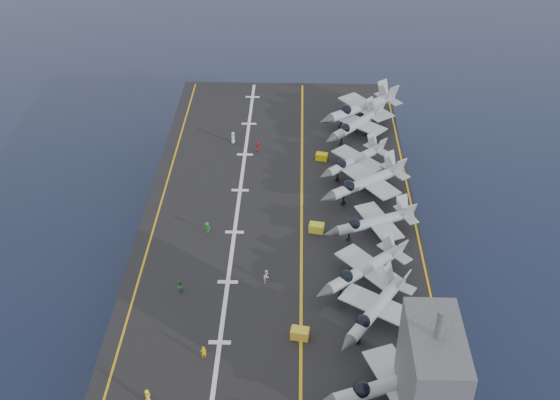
{
  "coord_description": "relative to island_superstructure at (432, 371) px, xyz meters",
  "views": [
    {
      "loc": [
        2.24,
        -74.26,
        67.9
      ],
      "look_at": [
        0.0,
        4.0,
        13.0
      ],
      "focal_mm": 45.0,
      "sensor_mm": 36.0,
      "label": 1
    }
  ],
  "objects": [
    {
      "name": "fighter_jet_6",
      "position": [
        -4.1,
        45.37,
        -5.24
      ],
      "size": [
        15.43,
        15.18,
        4.51
      ],
      "primitive_type": null,
      "color": "#A3ABB3",
      "rests_on": "flight_deck"
    },
    {
      "name": "fighter_jet_3",
      "position": [
        -4.4,
        20.28,
        -5.12
      ],
      "size": [
        16.35,
        15.81,
        4.75
      ],
      "primitive_type": null,
      "color": "gray",
      "rests_on": "flight_deck"
    },
    {
      "name": "fighter_jet_1",
      "position": [
        -3.01,
        2.58,
        -4.91
      ],
      "size": [
        17.52,
        14.67,
        5.18
      ],
      "primitive_type": null,
      "color": "#9DA4AD",
      "rests_on": "flight_deck"
    },
    {
      "name": "crew_0",
      "position": [
        -27.38,
        1.6,
        -6.58
      ],
      "size": [
        0.86,
        1.18,
        1.84
      ],
      "primitive_type": "imported",
      "color": "yellow",
      "rests_on": "flight_deck"
    },
    {
      "name": "crew_5",
      "position": [
        -23.12,
        53.62,
        -6.52
      ],
      "size": [
        0.88,
        1.24,
        1.96
      ],
      "primitive_type": "imported",
      "color": "silver",
      "rests_on": "flight_deck"
    },
    {
      "name": "crew_3",
      "position": [
        -24.62,
        29.88,
        -6.7
      ],
      "size": [
        1.16,
        1.07,
        1.6
      ],
      "primitive_type": "imported",
      "color": "#1C8A25",
      "rests_on": "flight_deck"
    },
    {
      "name": "fighter_jet_7",
      "position": [
        -3.19,
        56.28,
        -5.12
      ],
      "size": [
        15.89,
        16.31,
        4.75
      ],
      "primitive_type": null,
      "color": "#8C949A",
      "rests_on": "flight_deck"
    },
    {
      "name": "tow_cart_c",
      "position": [
        -8.94,
        48.9,
        -6.97
      ],
      "size": [
        1.97,
        1.51,
        1.06
      ],
      "primitive_type": null,
      "color": "#CFBC06",
      "rests_on": "flight_deck"
    },
    {
      "name": "tow_cart_b",
      "position": [
        -10.0,
        30.54,
        -6.91
      ],
      "size": [
        2.16,
        1.62,
        1.18
      ],
      "primitive_type": null,
      "color": "yellow",
      "rests_on": "flight_deck"
    },
    {
      "name": "foul_line",
      "position": [
        -12.0,
        30.0,
        -7.48
      ],
      "size": [
        0.35,
        90.0,
        0.02
      ],
      "primitive_type": "cube",
      "color": "gold",
      "rests_on": "flight_deck"
    },
    {
      "name": "island_superstructure",
      "position": [
        0.0,
        0.0,
        0.0
      ],
      "size": [
        5.0,
        10.0,
        15.0
      ],
      "primitive_type": null,
      "color": "#56595E",
      "rests_on": "flight_deck"
    },
    {
      "name": "hull",
      "position": [
        -15.0,
        30.0,
        -12.9
      ],
      "size": [
        36.0,
        90.0,
        10.0
      ],
      "primitive_type": "cube",
      "color": "#56595E",
      "rests_on": "ground"
    },
    {
      "name": "fighter_jet_2",
      "position": [
        -3.64,
        13.5,
        -5.16
      ],
      "size": [
        14.86,
        16.2,
        4.68
      ],
      "primitive_type": null,
      "color": "#9399A1",
      "rests_on": "flight_deck"
    },
    {
      "name": "landing_centerline",
      "position": [
        -21.0,
        30.0,
        -7.48
      ],
      "size": [
        0.5,
        90.0,
        0.02
      ],
      "primitive_type": "cube",
      "color": "silver",
      "rests_on": "flight_deck"
    },
    {
      "name": "crew_2",
      "position": [
        -26.61,
        18.1,
        -6.66
      ],
      "size": [
        1.1,
        1.21,
        1.68
      ],
      "primitive_type": "imported",
      "color": "#26863B",
      "rests_on": "flight_deck"
    },
    {
      "name": "tow_cart_a",
      "position": [
        -12.14,
        11.06,
        -6.9
      ],
      "size": [
        2.2,
        1.63,
        1.21
      ],
      "primitive_type": null,
      "color": "gold",
      "rests_on": "flight_deck"
    },
    {
      "name": "deck_edge_stbd",
      "position": [
        3.5,
        30.0,
        -7.48
      ],
      "size": [
        0.25,
        90.0,
        0.02
      ],
      "primitive_type": "cube",
      "color": "gold",
      "rests_on": "flight_deck"
    },
    {
      "name": "fighter_jet_8",
      "position": [
        -2.02,
        61.5,
        -4.76
      ],
      "size": [
        18.91,
        17.84,
        5.47
      ],
      "primitive_type": null,
      "color": "#9FA8AE",
      "rests_on": "flight_deck"
    },
    {
      "name": "crew_4",
      "position": [
        -19.03,
        51.04,
        -6.55
      ],
      "size": [
        1.19,
        0.83,
        1.91
      ],
      "primitive_type": "imported",
      "color": "red",
      "rests_on": "flight_deck"
    },
    {
      "name": "fighter_jet_5",
      "position": [
        -2.87,
        39.11,
        -5.0
      ],
      "size": [
        17.31,
        16.19,
        5.0
      ],
      "primitive_type": null,
      "color": "#9FA5AF",
      "rests_on": "flight_deck"
    },
    {
      "name": "crew_7",
      "position": [
        -16.25,
        20.25,
        -6.6
      ],
      "size": [
        0.99,
        1.24,
        1.8
      ],
      "primitive_type": "imported",
      "color": "silver",
      "rests_on": "flight_deck"
    },
    {
      "name": "flight_deck",
      "position": [
        -15.0,
        30.0,
        -7.7
      ],
      "size": [
        38.0,
        92.0,
        0.4
      ],
      "primitive_type": "cube",
      "color": "black",
      "rests_on": "hull"
    },
    {
      "name": "crew_1",
      "position": [
        -22.48,
        7.71,
        -6.63
      ],
      "size": [
        1.23,
        1.04,
        1.74
      ],
      "primitive_type": "imported",
      "color": "#EFB908",
      "rests_on": "flight_deck"
    },
    {
      "name": "deck_edge_port",
      "position": [
        -32.0,
        30.0,
        -7.48
      ],
      "size": [
        0.25,
        90.0,
        0.02
      ],
      "primitive_type": "cube",
      "color": "gold",
      "rests_on": "flight_deck"
    },
    {
      "name": "fighter_jet_4",
      "position": [
        -2.5,
        29.97,
        -5.26
      ],
      "size": [
        15.24,
        12.99,
        4.48
      ],
      "primitive_type": null,
      "color": "#989FA7",
      "rests_on": "flight_deck"
    },
    {
      "name": "ground",
      "position": [
        -15.0,
        30.0,
        -17.9
      ],
      "size": [
        500.0,
        500.0,
        0.0
      ],
      "primitive_type": "plane",
      "color": "#142135",
      "rests_on": "ground"
    }
  ]
}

